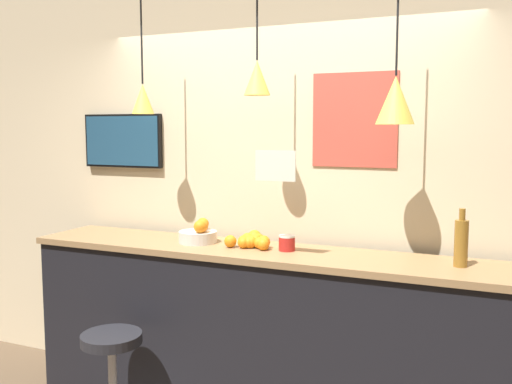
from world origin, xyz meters
The scene contains 13 objects.
back_wall centered at (0.00, 0.93, 1.45)m, with size 8.00×0.06×2.90m.
service_counter centered at (0.00, 0.55, 0.56)m, with size 3.00×0.54×1.11m.
bar_stool centered at (-0.70, 0.03, 0.43)m, with size 0.40×0.40×0.64m.
fruit_bowl centered at (-0.42, 0.58, 1.16)m, with size 0.25×0.25×0.15m.
orange_pile centered at (-0.05, 0.59, 1.15)m, with size 0.30×0.26×0.09m.
juice_bottle centered at (1.18, 0.58, 1.24)m, with size 0.07×0.07×0.31m.
spread_jar centered at (0.19, 0.58, 1.16)m, with size 0.10×0.10×0.09m.
pendant_lamp_left centered at (-0.82, 0.56, 2.04)m, with size 0.15×0.15×0.87m.
pendant_lamp_middle centered at (0.00, 0.56, 2.14)m, with size 0.16×0.16×0.76m.
pendant_lamp_right centered at (0.82, 0.56, 2.00)m, with size 0.21×0.21×0.94m.
mounted_tv centered at (-1.22, 0.88, 1.75)m, with size 0.66×0.04×0.39m.
hanging_menu_board centered at (0.20, 0.36, 1.63)m, with size 0.24×0.01×0.17m.
wall_poster centered at (0.51, 0.89, 1.89)m, with size 0.53×0.01×0.58m.
Camera 1 is at (1.38, -2.58, 1.84)m, focal length 40.00 mm.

